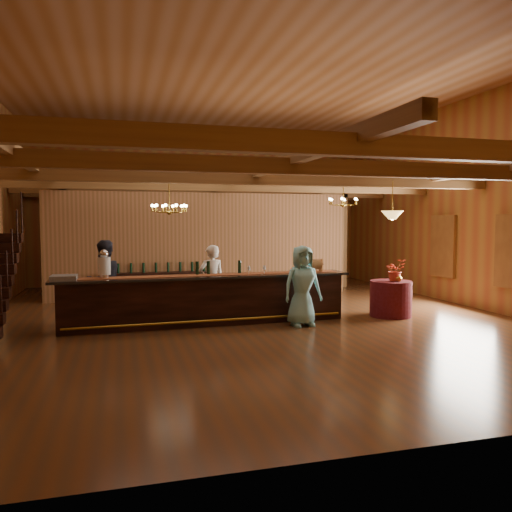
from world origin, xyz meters
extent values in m
plane|color=brown|center=(0.00, 0.00, 0.00)|extent=(14.00, 14.00, 0.00)
plane|color=#936140|center=(0.00, 0.00, 5.50)|extent=(14.00, 14.00, 0.00)
cube|color=olive|center=(0.00, 7.00, 2.75)|extent=(12.00, 0.10, 5.50)
cube|color=olive|center=(0.00, -7.00, 2.75)|extent=(12.00, 0.10, 5.50)
cube|color=olive|center=(6.00, 0.00, 2.75)|extent=(0.10, 14.00, 5.50)
cube|color=olive|center=(0.00, -5.50, 3.20)|extent=(11.90, 0.20, 0.28)
cube|color=olive|center=(0.00, -3.00, 3.20)|extent=(11.90, 0.20, 0.28)
cube|color=olive|center=(0.00, -0.50, 3.20)|extent=(11.90, 0.20, 0.28)
cube|color=olive|center=(0.00, 2.00, 3.20)|extent=(11.90, 0.20, 0.28)
cube|color=olive|center=(0.00, 4.50, 3.20)|extent=(11.90, 0.20, 0.28)
cube|color=olive|center=(0.00, 6.80, 3.20)|extent=(11.90, 0.20, 0.28)
cube|color=olive|center=(-4.50, 0.00, 3.34)|extent=(0.18, 13.90, 0.22)
cube|color=olive|center=(0.00, 0.00, 3.34)|extent=(0.18, 13.90, 0.22)
cube|color=olive|center=(4.50, 0.00, 3.34)|extent=(0.18, 13.90, 0.22)
cube|color=olive|center=(-4.50, 4.50, 1.60)|extent=(0.20, 0.20, 3.20)
cube|color=olive|center=(4.50, 4.50, 1.60)|extent=(0.20, 0.20, 3.20)
cube|color=brown|center=(-0.50, 3.50, 1.55)|extent=(9.00, 0.18, 3.10)
cube|color=white|center=(5.95, 1.00, 1.55)|extent=(0.12, 1.05, 1.75)
cube|color=black|center=(1.00, 5.50, 0.55)|extent=(1.20, 0.60, 1.10)
cube|color=brown|center=(-2.00, 5.50, 0.50)|extent=(1.00, 0.60, 1.00)
cube|color=black|center=(-1.09, -0.50, 0.51)|extent=(6.17, 0.84, 1.03)
cube|color=black|center=(-1.09, -0.50, 1.05)|extent=(6.49, 0.99, 0.05)
cube|color=maroon|center=(-1.09, -0.50, 1.08)|extent=(6.06, 0.58, 0.01)
cylinder|color=#A98429|center=(-1.09, -0.91, 0.15)|extent=(5.95, 0.22, 0.05)
cylinder|color=silver|center=(-3.24, -0.51, 1.12)|extent=(0.18, 0.18, 0.08)
cylinder|color=silver|center=(-3.24, -0.51, 1.34)|extent=(0.26, 0.26, 0.36)
sphere|color=silver|center=(-3.24, -0.51, 1.59)|extent=(0.18, 0.18, 0.18)
cube|color=gray|center=(-4.01, -0.63, 1.13)|extent=(0.50, 0.50, 0.10)
cube|color=brown|center=(1.31, -0.48, 1.23)|extent=(0.06, 0.06, 0.30)
cube|color=brown|center=(1.59, -0.48, 1.23)|extent=(0.06, 0.06, 0.30)
cylinder|color=brown|center=(1.45, -0.48, 1.26)|extent=(0.24, 0.24, 0.24)
cylinder|color=black|center=(-1.28, -0.38, 1.23)|extent=(0.07, 0.07, 0.30)
cylinder|color=black|center=(-1.04, -0.37, 1.23)|extent=(0.07, 0.07, 0.30)
cylinder|color=black|center=(-0.32, -0.35, 1.23)|extent=(0.07, 0.07, 0.30)
cube|color=black|center=(-1.76, 3.24, 0.40)|extent=(2.85, 0.59, 0.80)
cylinder|color=#50151F|center=(3.27, -0.75, 0.42)|extent=(0.98, 0.98, 0.84)
cylinder|color=#A98429|center=(-1.81, 0.35, 2.83)|extent=(0.02, 0.02, 0.74)
sphere|color=#A98429|center=(-1.81, 0.35, 2.46)|extent=(0.12, 0.12, 0.12)
torus|color=#A98429|center=(-1.81, 0.35, 2.56)|extent=(0.80, 0.80, 0.04)
cylinder|color=#A98429|center=(2.79, 0.90, 2.94)|extent=(0.02, 0.02, 0.52)
sphere|color=#A98429|center=(2.79, 0.90, 2.68)|extent=(0.12, 0.12, 0.12)
torus|color=#A98429|center=(2.79, 0.90, 2.78)|extent=(0.80, 0.80, 0.04)
cylinder|color=#A98429|center=(3.27, -0.75, 2.80)|extent=(0.02, 0.02, 0.80)
cone|color=gold|center=(3.27, -0.75, 2.40)|extent=(0.52, 0.52, 0.20)
imported|color=white|center=(-0.87, 0.15, 0.85)|extent=(0.69, 0.52, 1.71)
imported|color=#252736|center=(-3.28, 0.31, 0.92)|extent=(1.13, 1.09, 1.84)
imported|color=#86DDE9|center=(0.86, -1.21, 0.87)|extent=(0.88, 0.60, 1.74)
imported|color=#275A27|center=(3.49, 3.76, 0.60)|extent=(0.71, 0.60, 1.21)
imported|color=#C43F29|center=(3.35, -0.79, 1.11)|extent=(0.49, 0.43, 0.53)
imported|color=#A98429|center=(3.37, -0.88, 1.00)|extent=(0.20, 0.20, 0.31)
camera|label=1|loc=(-2.91, -11.23, 2.26)|focal=35.00mm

